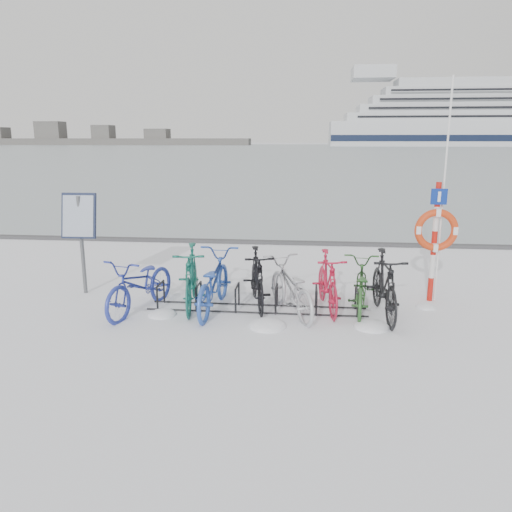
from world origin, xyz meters
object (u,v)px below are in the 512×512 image
Objects in this scene: bike_rack at (257,300)px; cruise_ferry at (472,120)px; lifebuoy_station at (436,230)px; info_board at (79,222)px.

cruise_ferry is at bearing 72.37° from bike_rack.
bike_rack is 0.03× the size of cruise_ferry.
lifebuoy_station is at bearing 13.92° from bike_rack.
info_board is 6.87m from lifebuoy_station.
cruise_ferry reaches higher than info_board.
info_board is (-3.58, 0.65, 1.28)m from bike_rack.
lifebuoy_station is (3.29, 0.82, 1.21)m from bike_rack.
bike_rack is at bearing -12.20° from info_board.
bike_rack is 235.66m from cruise_ferry.
info_board is 0.02× the size of cruise_ferry.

